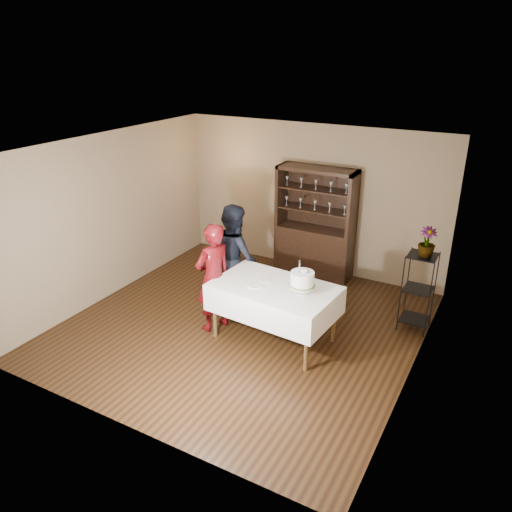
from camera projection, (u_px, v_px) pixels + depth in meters
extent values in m
plane|color=black|center=(243.00, 325.00, 7.60)|extent=(5.00, 5.00, 0.00)
plane|color=white|center=(241.00, 148.00, 6.53)|extent=(5.00, 5.00, 0.00)
cube|color=#73644A|center=(311.00, 199.00, 9.08)|extent=(5.00, 0.02, 2.70)
cube|color=#73644A|center=(111.00, 216.00, 8.18)|extent=(0.02, 5.00, 2.70)
cube|color=#73644A|center=(422.00, 281.00, 5.95)|extent=(0.02, 5.00, 2.70)
cube|color=black|center=(314.00, 251.00, 9.13)|extent=(1.40, 0.48, 0.90)
cube|color=black|center=(321.00, 195.00, 8.92)|extent=(1.40, 0.03, 1.10)
cube|color=black|center=(318.00, 169.00, 8.53)|extent=(1.40, 0.48, 0.06)
cube|color=black|center=(316.00, 209.00, 8.82)|extent=(1.28, 0.42, 0.02)
cube|color=black|center=(317.00, 189.00, 8.67)|extent=(1.28, 0.42, 0.02)
cylinder|color=black|center=(401.00, 294.00, 7.24)|extent=(0.02, 0.02, 1.20)
cylinder|color=black|center=(429.00, 301.00, 7.06)|extent=(0.02, 0.02, 1.20)
cylinder|color=black|center=(407.00, 284.00, 7.56)|extent=(0.02, 0.02, 1.20)
cylinder|color=black|center=(434.00, 290.00, 7.39)|extent=(0.02, 0.02, 1.20)
cube|color=black|center=(414.00, 319.00, 7.49)|extent=(0.40, 0.40, 0.02)
cube|color=black|center=(418.00, 289.00, 7.29)|extent=(0.40, 0.40, 0.01)
cube|color=black|center=(423.00, 256.00, 7.08)|extent=(0.40, 0.40, 0.02)
cube|color=silver|center=(274.00, 299.00, 7.00)|extent=(1.79, 1.19, 0.40)
cylinder|color=#49331B|center=(215.00, 312.00, 7.16)|extent=(0.06, 0.06, 0.81)
cylinder|color=#49331B|center=(306.00, 344.00, 6.40)|extent=(0.06, 0.06, 0.81)
cylinder|color=#49331B|center=(247.00, 290.00, 7.79)|extent=(0.06, 0.06, 0.81)
cylinder|color=#49331B|center=(334.00, 317.00, 7.04)|extent=(0.06, 0.06, 0.81)
imported|color=#380506|center=(213.00, 277.00, 7.23)|extent=(0.58, 0.70, 1.66)
imported|color=black|center=(234.00, 257.00, 7.87)|extent=(1.05, 1.01, 1.71)
cylinder|color=silver|center=(302.00, 293.00, 6.72)|extent=(0.20, 0.20, 0.01)
cylinder|color=silver|center=(302.00, 290.00, 6.71)|extent=(0.05, 0.05, 0.10)
cylinder|color=silver|center=(302.00, 286.00, 6.68)|extent=(0.36, 0.36, 0.01)
cylinder|color=#4A7236|center=(302.00, 285.00, 6.68)|extent=(0.35, 0.35, 0.02)
cylinder|color=silver|center=(302.00, 279.00, 6.64)|extent=(0.35, 0.35, 0.20)
sphere|color=#516CAE|center=(305.00, 272.00, 6.58)|extent=(0.02, 0.02, 0.02)
cube|color=white|center=(299.00, 267.00, 6.58)|extent=(0.02, 0.02, 0.14)
cube|color=black|center=(300.00, 262.00, 6.54)|extent=(0.03, 0.02, 0.05)
cylinder|color=silver|center=(256.00, 285.00, 6.92)|extent=(0.25, 0.25, 0.01)
cylinder|color=silver|center=(265.00, 280.00, 7.09)|extent=(0.21, 0.21, 0.01)
imported|color=#4A7236|center=(427.00, 242.00, 6.96)|extent=(0.32, 0.32, 0.43)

